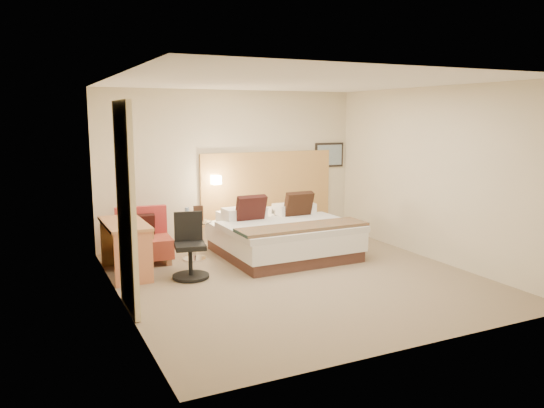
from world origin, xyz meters
name	(u,v)px	position (x,y,z in m)	size (l,w,h in m)	color
floor	(297,278)	(0.00, 0.00, -0.01)	(4.80, 5.00, 0.02)	#7E6C55
ceiling	(299,81)	(0.00, 0.00, 2.71)	(4.80, 5.00, 0.02)	white
wall_back	(231,167)	(0.00, 2.51, 1.35)	(4.80, 0.02, 2.70)	beige
wall_front	(423,213)	(0.00, -2.51, 1.35)	(4.80, 0.02, 2.70)	beige
wall_left	(117,194)	(-2.41, 0.00, 1.35)	(0.02, 5.00, 2.70)	beige
wall_right	(434,174)	(2.41, 0.00, 1.35)	(0.02, 5.00, 2.70)	beige
headboard_panel	(268,187)	(0.70, 2.47, 0.95)	(2.60, 0.04, 1.30)	tan
art_frame	(329,155)	(2.02, 2.48, 1.50)	(0.62, 0.03, 0.47)	black
art_canvas	(330,155)	(2.02, 2.46, 1.50)	(0.54, 0.01, 0.39)	gray
lamp_arm	(215,179)	(-0.35, 2.42, 1.15)	(0.02, 0.02, 0.12)	silver
lamp_shade	(216,180)	(-0.35, 2.36, 1.15)	(0.15, 0.15, 0.15)	#FCEBC5
curtain	(126,208)	(-2.36, -0.25, 1.22)	(0.06, 0.90, 2.42)	beige
bottle_a	(187,215)	(-1.11, 1.58, 0.73)	(0.07, 0.07, 0.22)	#8BAAD7
menu_folder	(198,213)	(-0.94, 1.54, 0.74)	(0.14, 0.06, 0.24)	#362016
bed	(282,236)	(0.37, 1.20, 0.32)	(2.07, 2.00, 0.99)	#472A23
lounge_chair	(144,241)	(-1.76, 1.76, 0.33)	(0.84, 0.75, 0.84)	#9D844A
side_table	(194,238)	(-1.01, 1.55, 0.34)	(0.58, 0.58, 0.62)	white
desk	(127,233)	(-2.11, 1.22, 0.60)	(0.57, 1.23, 0.77)	#B57547
desk_chair	(190,251)	(-1.35, 0.67, 0.38)	(0.60, 0.60, 0.91)	black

